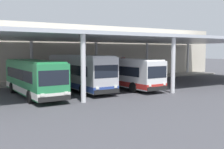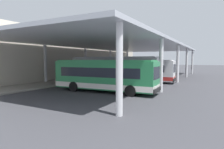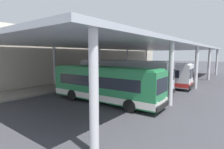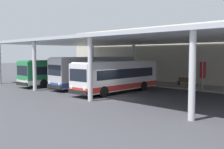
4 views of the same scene
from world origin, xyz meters
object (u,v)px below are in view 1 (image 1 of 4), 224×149
(bench_waiting, at_px, (103,75))
(banner_sign, at_px, (123,65))
(bus_middle_bay, at_px, (124,73))
(bus_second_bay, at_px, (79,72))
(bus_nearest_bay, at_px, (33,77))

(bench_waiting, height_order, banner_sign, banner_sign)
(bus_middle_bay, relative_size, banner_sign, 3.33)
(bus_second_bay, distance_m, banner_sign, 12.08)
(bus_nearest_bay, distance_m, bus_middle_bay, 9.76)
(bus_nearest_bay, bearing_deg, bus_second_bay, 16.61)
(bus_nearest_bay, distance_m, bench_waiting, 15.34)
(bus_middle_bay, bearing_deg, banner_sign, 57.99)
(bus_middle_bay, bearing_deg, bus_nearest_bay, -177.93)
(bus_middle_bay, height_order, banner_sign, banner_sign)
(bench_waiting, bearing_deg, bus_nearest_bay, -142.28)
(bus_middle_bay, xyz_separation_m, banner_sign, (5.09, 8.14, 0.32))
(bus_second_bay, distance_m, bench_waiting, 10.68)
(bench_waiting, relative_size, banner_sign, 0.56)
(bus_nearest_bay, bearing_deg, bus_middle_bay, 2.07)
(bus_second_bay, relative_size, bench_waiting, 6.32)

